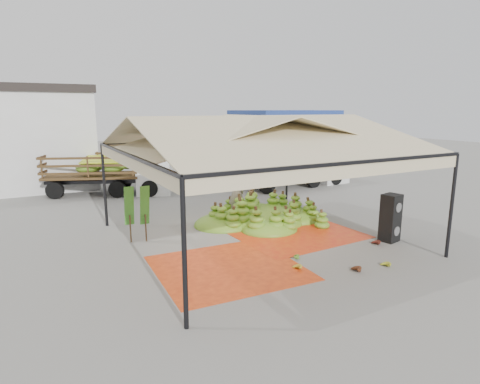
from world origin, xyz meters
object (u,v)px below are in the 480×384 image
speaker_stack (390,218)px  truck_left (114,169)px  banana_heap (264,207)px  truck_right (299,161)px  vendor (236,194)px

speaker_stack → truck_left: (-6.21, 11.82, 0.51)m
banana_heap → truck_right: 7.84m
banana_heap → vendor: bearing=125.7°
banana_heap → speaker_stack: 4.53m
banana_heap → truck_left: (-3.84, 7.97, 0.71)m
banana_heap → speaker_stack: size_ratio=3.43×
truck_right → vendor: bearing=-147.6°
truck_left → truck_right: truck_right is taller
banana_heap → truck_left: truck_left is taller
truck_left → vendor: bearing=-43.7°
banana_heap → truck_left: size_ratio=0.83×
speaker_stack → vendor: (-3.05, 4.80, 0.21)m
truck_left → truck_right: (9.47, -2.57, 0.08)m
speaker_stack → truck_right: truck_right is taller
truck_left → truck_right: 9.81m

